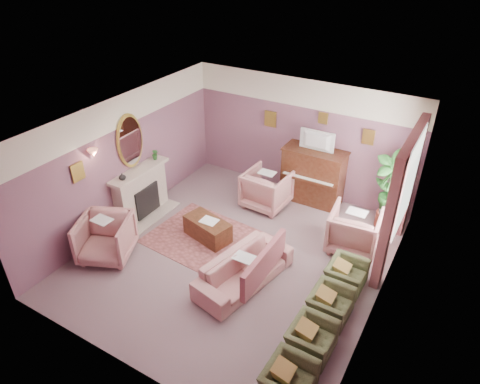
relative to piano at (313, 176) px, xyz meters
The scene contains 48 objects.
floor 2.80m from the piano, 100.57° to the right, with size 5.50×6.00×0.01m, color gray.
ceiling 3.47m from the piano, 100.57° to the right, with size 5.50×6.00×0.01m, color white.
wall_back 0.96m from the piano, 147.38° to the left, with size 5.50×0.02×2.80m, color #6A4C65.
wall_front 5.75m from the piano, 95.03° to the right, with size 5.50×0.02×2.80m, color #6A4C65.
wall_left 4.28m from the piano, 140.49° to the right, with size 0.02×6.00×2.80m, color #6A4C65.
wall_right 3.58m from the piano, 49.98° to the right, with size 0.02×6.00×2.80m, color #6A4C65.
picture_rail_band 1.92m from the piano, 148.20° to the left, with size 5.50×0.01×0.65m, color white.
stripe_panel 2.66m from the piano, 31.69° to the right, with size 0.01×3.00×2.15m, color beige.
fireplace_surround 3.96m from the piano, 141.25° to the right, with size 0.30×1.40×1.10m, color beige.
fireplace_inset 3.89m from the piano, 140.33° to the right, with size 0.18×0.72×0.68m, color black.
fire_ember 3.88m from the piano, 139.95° to the right, with size 0.06×0.54×0.10m, color #FF442F.
mantel_shelf 3.97m from the piano, 140.98° to the right, with size 0.40×1.55×0.07m, color beige.
hearth 3.86m from the piano, 139.37° to the right, with size 0.55×1.50×0.02m, color beige.
mirror_frame 4.21m from the piano, 142.22° to the right, with size 0.04×0.72×1.20m, color gold.
mirror_glass 4.19m from the piano, 142.01° to the right, with size 0.01×0.60×1.06m, color white.
sconce_shade 4.90m from the piano, 131.47° to the right, with size 0.20×0.20×0.16m, color #FF8E6E.
piano is the anchor object (origin of this frame).
piano_keyshelf 0.36m from the piano, 90.00° to the right, with size 1.30×0.12×0.06m, color #482314.
piano_keys 0.37m from the piano, 90.00° to the right, with size 1.20×0.08×0.02m, color white.
piano_top 0.66m from the piano, ahead, with size 1.45×0.65×0.04m, color #482314.
television 0.95m from the piano, 90.00° to the right, with size 0.80×0.12×0.48m, color black.
print_back_left 1.71m from the piano, 167.85° to the left, with size 0.30×0.03×0.38m, color gold.
print_back_right 1.57m from the piano, 14.93° to the left, with size 0.26×0.03×0.34m, color gold.
print_back_mid 1.38m from the piano, 90.00° to the left, with size 0.22×0.03×0.26m, color gold.
print_left_wall 5.15m from the piano, 129.60° to the right, with size 0.03×0.28×0.36m, color gold.
window_blind 2.69m from the piano, 27.19° to the right, with size 0.03×1.40×1.80m, color silver.
curtain_left 3.02m from the piano, 44.04° to the right, with size 0.16×0.34×2.60m, color #964952.
curtain_right 2.23m from the piano, ahead, with size 0.16×0.34×2.60m, color #964952.
pelmet 3.07m from the piano, 28.06° to the right, with size 0.16×2.20×0.16m, color #964952.
mantel_plant 3.67m from the piano, 147.67° to the right, with size 0.16×0.16×0.28m, color #286E27.
mantel_vase 4.30m from the piano, 135.67° to the right, with size 0.16×0.16×0.16m, color white.
area_rug 2.91m from the piano, 115.38° to the right, with size 2.50×1.80×0.01m, color #8E4B4A.
coffee_table 2.84m from the piano, 117.68° to the right, with size 1.00×0.50×0.45m, color #4D2917.
table_paper 2.80m from the piano, 116.77° to the right, with size 0.35×0.28×0.01m, color white.
sofa 3.26m from the piano, 89.79° to the right, with size 0.67×2.00×0.81m, color tan.
sofa_throw 3.28m from the piano, 82.78° to the right, with size 0.10×1.52×0.56m, color #964952.
floral_armchair_left 1.13m from the piano, 137.43° to the right, with size 0.95×0.95×0.99m, color tan.
floral_armchair_right 1.92m from the piano, 42.28° to the right, with size 0.95×0.95×0.99m, color tan.
floral_armchair_front 4.81m from the piano, 123.90° to the right, with size 0.95×0.95×0.99m, color tan.
olive_chair_a 5.14m from the piano, 71.24° to the right, with size 0.52×0.74×0.64m, color #515B35.
olive_chair_b 4.37m from the piano, 67.77° to the right, with size 0.52×0.74×0.64m, color #515B35.
olive_chair_c 3.63m from the piano, 62.85° to the right, with size 0.52×0.74×0.64m, color #515B35.
olive_chair_d 2.93m from the piano, 55.47° to the right, with size 0.52×0.74×0.64m, color #515B35.
side_table 1.92m from the piano, ahead, with size 0.52×0.52×0.70m, color white.
side_plant_big 1.91m from the piano, ahead, with size 0.30×0.30×0.34m, color #286E27.
side_plant_small 2.03m from the piano, ahead, with size 0.16×0.16×0.28m, color #286E27.
palm_pot 1.83m from the piano, ahead, with size 0.34×0.34×0.34m, color #963F2F.
palm_plant 1.81m from the piano, ahead, with size 0.76×0.76×1.44m, color #286E27.
Camera 1 is at (3.43, -5.70, 5.55)m, focal length 32.00 mm.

